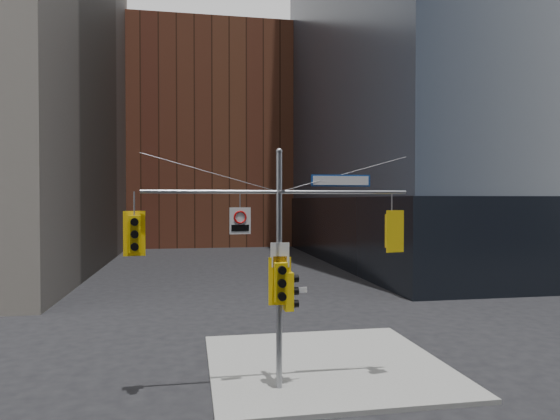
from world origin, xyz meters
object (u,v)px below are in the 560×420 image
object	(u,v)px
traffic_light_pole_front	(281,282)
regulatory_sign_arm	(240,220)
signal_assembly	(279,245)
traffic_light_east_arm	(392,231)
street_sign_blade	(341,181)
traffic_light_west_arm	(134,234)
traffic_light_pole_side	(290,291)

from	to	relation	value
traffic_light_pole_front	regulatory_sign_arm	world-z (taller)	regulatory_sign_arm
signal_assembly	traffic_light_pole_front	xyz separation A→B (m)	(0.00, -0.27, -1.06)
traffic_light_east_arm	regulatory_sign_arm	world-z (taller)	regulatory_sign_arm
traffic_light_east_arm	street_sign_blade	distance (m)	2.26
traffic_light_pole_front	signal_assembly	bearing A→B (deg)	90.67
traffic_light_west_arm	regulatory_sign_arm	distance (m)	3.02
traffic_light_west_arm	regulatory_sign_arm	world-z (taller)	regulatory_sign_arm
traffic_light_pole_side	regulatory_sign_arm	distance (m)	2.62
traffic_light_east_arm	street_sign_blade	world-z (taller)	street_sign_blade
traffic_light_west_arm	traffic_light_east_arm	world-z (taller)	same
street_sign_blade	traffic_light_east_arm	bearing A→B (deg)	2.35
traffic_light_west_arm	traffic_light_pole_front	xyz separation A→B (m)	(4.16, -0.28, -1.44)
traffic_light_west_arm	traffic_light_pole_side	distance (m)	4.83
traffic_light_pole_front	traffic_light_west_arm	bearing A→B (deg)	176.81
traffic_light_pole_side	regulatory_sign_arm	bearing A→B (deg)	88.89
traffic_light_east_arm	traffic_light_pole_front	distance (m)	3.84
traffic_light_west_arm	traffic_light_pole_front	bearing A→B (deg)	-11.07
traffic_light_pole_front	street_sign_blade	xyz separation A→B (m)	(1.90, 0.27, 2.99)
traffic_light_pole_side	regulatory_sign_arm	size ratio (longest dim) A/B	1.46
traffic_light_pole_front	street_sign_blade	size ratio (longest dim) A/B	0.77
traffic_light_west_arm	traffic_light_east_arm	size ratio (longest dim) A/B	1.00
signal_assembly	traffic_light_pole_side	distance (m)	1.43
traffic_light_west_arm	street_sign_blade	size ratio (longest dim) A/B	0.70
signal_assembly	traffic_light_pole_side	bearing A→B (deg)	1.56
signal_assembly	street_sign_blade	distance (m)	2.71
traffic_light_pole_side	traffic_light_east_arm	bearing A→B (deg)	-92.37
street_sign_blade	regulatory_sign_arm	xyz separation A→B (m)	(-3.06, -0.02, -1.17)
traffic_light_pole_side	street_sign_blade	distance (m)	3.68
signal_assembly	traffic_light_pole_front	bearing A→B (deg)	-89.98
signal_assembly	traffic_light_west_arm	bearing A→B (deg)	179.82
signal_assembly	street_sign_blade	xyz separation A→B (m)	(1.90, 0.00, 1.93)
traffic_light_east_arm	traffic_light_pole_side	xyz separation A→B (m)	(-3.22, 0.01, -1.77)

